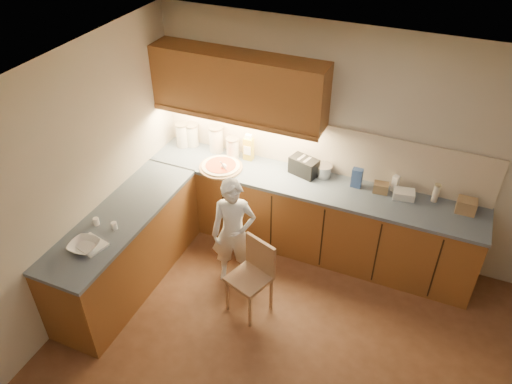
{
  "coord_description": "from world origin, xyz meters",
  "views": [
    {
      "loc": [
        0.85,
        -2.65,
        4.07
      ],
      "look_at": [
        -0.8,
        1.2,
        1.0
      ],
      "focal_mm": 35.0,
      "sensor_mm": 36.0,
      "label": 1
    }
  ],
  "objects_px": {
    "wooden_chair": "(254,272)",
    "oil_jug": "(248,148)",
    "pizza_on_board": "(221,167)",
    "child": "(234,233)",
    "toaster": "(304,166)"
  },
  "relations": [
    {
      "from": "wooden_chair",
      "to": "toaster",
      "type": "bearing_deg",
      "value": 105.93
    },
    {
      "from": "wooden_chair",
      "to": "toaster",
      "type": "relative_size",
      "value": 2.38
    },
    {
      "from": "child",
      "to": "toaster",
      "type": "height_order",
      "value": "child"
    },
    {
      "from": "pizza_on_board",
      "to": "oil_jug",
      "type": "height_order",
      "value": "oil_jug"
    },
    {
      "from": "child",
      "to": "oil_jug",
      "type": "relative_size",
      "value": 3.92
    },
    {
      "from": "wooden_chair",
      "to": "toaster",
      "type": "height_order",
      "value": "toaster"
    },
    {
      "from": "oil_jug",
      "to": "toaster",
      "type": "relative_size",
      "value": 0.94
    },
    {
      "from": "oil_jug",
      "to": "toaster",
      "type": "distance_m",
      "value": 0.7
    },
    {
      "from": "pizza_on_board",
      "to": "wooden_chair",
      "type": "distance_m",
      "value": 1.35
    },
    {
      "from": "child",
      "to": "oil_jug",
      "type": "height_order",
      "value": "child"
    },
    {
      "from": "toaster",
      "to": "oil_jug",
      "type": "bearing_deg",
      "value": -167.03
    },
    {
      "from": "wooden_chair",
      "to": "oil_jug",
      "type": "xyz_separation_m",
      "value": [
        -0.61,
        1.27,
        0.59
      ]
    },
    {
      "from": "toaster",
      "to": "pizza_on_board",
      "type": "bearing_deg",
      "value": -147.53
    },
    {
      "from": "pizza_on_board",
      "to": "oil_jug",
      "type": "relative_size",
      "value": 1.52
    },
    {
      "from": "child",
      "to": "toaster",
      "type": "distance_m",
      "value": 1.1
    }
  ]
}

